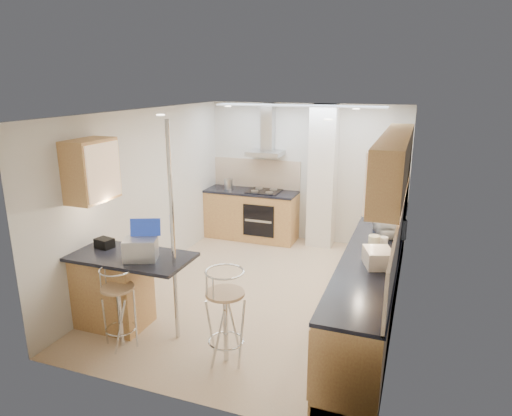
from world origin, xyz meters
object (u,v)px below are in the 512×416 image
(laptop, at_px, (141,249))
(bread_bin, at_px, (378,258))
(microwave, at_px, (390,225))
(bar_stool_near, at_px, (119,307))
(bar_stool_end, at_px, (225,316))

(laptop, relative_size, bread_bin, 1.00)
(microwave, bearing_deg, laptop, 107.95)
(microwave, distance_m, laptop, 3.18)
(bread_bin, bearing_deg, laptop, 177.99)
(laptop, distance_m, bread_bin, 2.63)
(laptop, bearing_deg, microwave, 14.00)
(laptop, distance_m, bar_stool_near, 0.68)
(bar_stool_end, bearing_deg, bar_stool_near, 143.74)
(bar_stool_near, bearing_deg, bar_stool_end, 16.49)
(bar_stool_end, bearing_deg, bread_bin, -8.93)
(bar_stool_near, bearing_deg, microwave, 49.63)
(microwave, xyz_separation_m, bar_stool_end, (-1.45, -2.06, -0.53))
(bar_stool_near, xyz_separation_m, bread_bin, (2.64, 1.08, 0.55))
(bar_stool_near, bearing_deg, bread_bin, 32.40)
(bar_stool_near, height_order, bar_stool_end, bar_stool_end)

